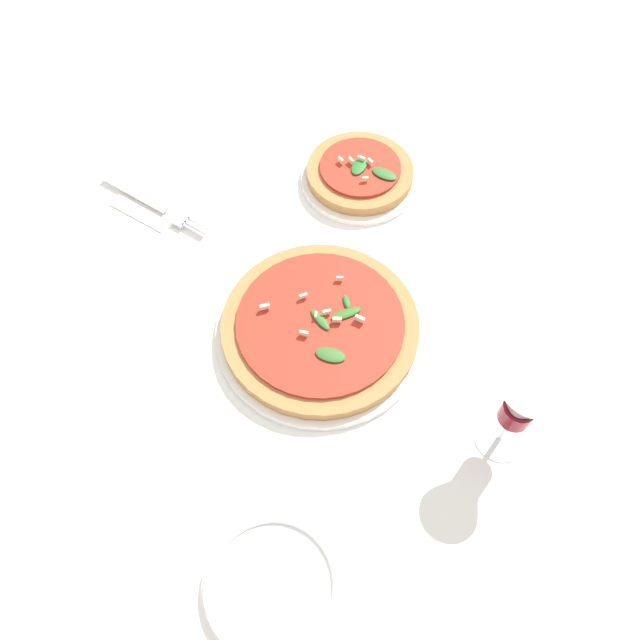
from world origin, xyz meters
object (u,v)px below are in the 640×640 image
pizza_personal_side (360,174)px  side_plate_white (271,587)px  fork (152,204)px  pizza_arugula_main (320,325)px  wine_glass (521,406)px

pizza_personal_side → side_plate_white: pizza_personal_side is taller
fork → side_plate_white: bearing=-35.9°
side_plate_white → pizza_arugula_main: bearing=123.3°
pizza_arugula_main → fork: pizza_arugula_main is taller
side_plate_white → wine_glass: bearing=74.5°
pizza_arugula_main → wine_glass: size_ratio=1.96×
pizza_personal_side → wine_glass: (0.44, -0.23, 0.09)m
pizza_arugula_main → pizza_personal_side: same height
pizza_arugula_main → side_plate_white: size_ratio=1.87×
pizza_arugula_main → fork: size_ratio=1.36×
pizza_arugula_main → fork: bearing=-178.3°
pizza_personal_side → side_plate_white: bearing=-58.4°
fork → wine_glass: bearing=-4.6°
pizza_personal_side → fork: pizza_personal_side is taller
pizza_arugula_main → fork: 0.37m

